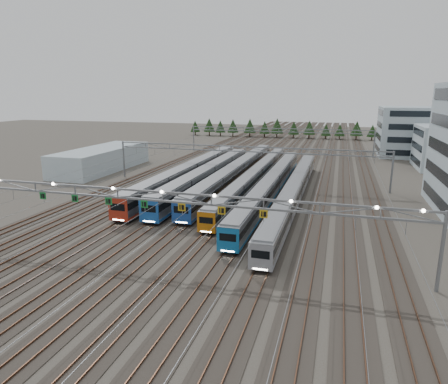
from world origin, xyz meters
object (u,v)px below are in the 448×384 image
(train_c, at_px, (237,171))
(gantry_far, at_px, (279,133))
(train_d, at_px, (256,176))
(depot_bldg_north, at_px, (418,132))
(west_shed, at_px, (102,159))
(train_a, at_px, (191,172))
(gantry_mid, at_px, (246,154))
(train_e, at_px, (272,184))
(train_b, at_px, (208,176))
(gantry_near, at_px, (162,199))
(train_f, at_px, (294,190))
(depot_bldg_mid, at_px, (448,148))

(train_c, xyz_separation_m, gantry_far, (2.25, 42.91, 4.21))
(gantry_far, bearing_deg, train_d, -87.14)
(depot_bldg_north, distance_m, west_shed, 90.56)
(train_d, xyz_separation_m, depot_bldg_north, (38.31, 51.62, 5.34))
(train_a, distance_m, gantry_mid, 12.17)
(train_d, height_order, train_e, train_e)
(train_b, height_order, gantry_far, gantry_far)
(gantry_near, bearing_deg, train_d, 86.73)
(train_e, xyz_separation_m, gantry_far, (-6.75, 52.13, 4.38))
(train_b, bearing_deg, west_shed, 161.77)
(gantry_mid, bearing_deg, train_a, -169.59)
(gantry_near, bearing_deg, train_e, 78.36)
(west_shed, bearing_deg, train_e, -16.43)
(train_d, height_order, gantry_near, gantry_near)
(train_c, distance_m, train_f, 18.63)
(train_b, xyz_separation_m, depot_bldg_north, (47.31, 55.87, 5.00))
(train_b, bearing_deg, gantry_near, -79.43)
(train_e, distance_m, west_shed, 46.10)
(train_f, relative_size, west_shed, 2.05)
(gantry_far, bearing_deg, west_shed, -133.77)
(train_b, relative_size, gantry_far, 0.93)
(gantry_mid, bearing_deg, west_shed, 171.04)
(train_e, bearing_deg, depot_bldg_mid, 45.30)
(train_a, bearing_deg, train_b, -25.45)
(train_a, xyz_separation_m, train_f, (22.50, -8.68, -0.29))
(train_e, height_order, west_shed, west_shed)
(train_e, bearing_deg, train_d, 122.11)
(depot_bldg_north, bearing_deg, gantry_near, -113.87)
(train_c, bearing_deg, gantry_mid, -42.83)
(train_e, bearing_deg, west_shed, 163.57)
(train_f, height_order, gantry_far, gantry_far)
(train_d, xyz_separation_m, depot_bldg_mid, (41.71, 30.43, 3.39))
(train_d, relative_size, gantry_far, 1.14)
(gantry_mid, distance_m, west_shed, 38.10)
(train_e, height_order, gantry_near, gantry_near)
(gantry_far, bearing_deg, gantry_near, -90.03)
(train_a, distance_m, depot_bldg_mid, 64.15)
(train_c, xyz_separation_m, depot_bldg_mid, (46.21, 28.38, 3.12))
(gantry_near, bearing_deg, train_a, 106.40)
(train_e, xyz_separation_m, depot_bldg_north, (33.81, 58.79, 5.23))
(gantry_mid, distance_m, depot_bldg_mid, 53.50)
(gantry_near, bearing_deg, train_c, 92.99)
(depot_bldg_mid, xyz_separation_m, depot_bldg_north, (-3.40, 21.19, 1.95))
(train_f, xyz_separation_m, depot_bldg_north, (29.31, 62.41, 5.28))
(train_e, distance_m, train_f, 5.77)
(gantry_near, height_order, gantry_mid, gantry_near)
(depot_bldg_mid, bearing_deg, train_f, -128.44)
(train_b, relative_size, depot_bldg_north, 2.39)
(train_a, bearing_deg, gantry_near, -73.60)
(train_a, xyz_separation_m, west_shed, (-26.21, 7.97, 0.43))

